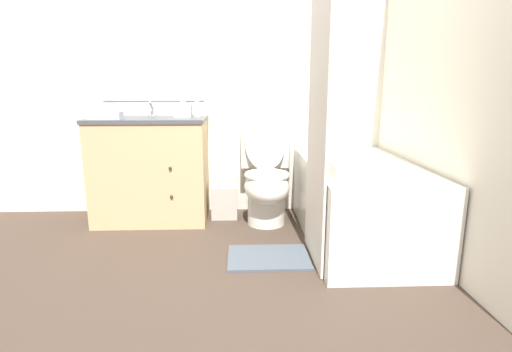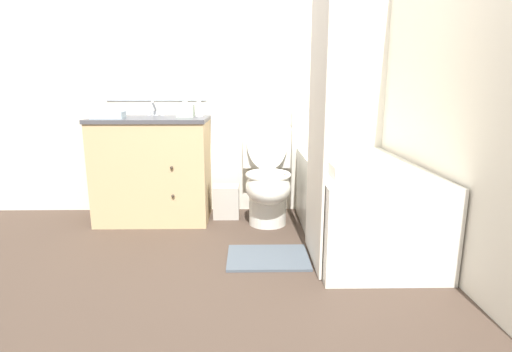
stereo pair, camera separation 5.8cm
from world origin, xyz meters
TOP-DOWN VIEW (x-y plane):
  - ground_plane at (0.00, 0.00)m, footprint 14.00×14.00m
  - wall_back at (-0.01, 1.62)m, footprint 8.00×0.06m
  - wall_right at (1.22, 0.80)m, footprint 0.05×2.59m
  - vanity_cabinet at (-0.74, 1.34)m, footprint 0.90×0.54m
  - sink_faucet at (-0.74, 1.51)m, footprint 0.14×0.12m
  - toilet at (0.18, 1.25)m, footprint 0.39×0.68m
  - bathtub at (0.82, 0.87)m, footprint 0.73×1.45m
  - shower_curtain at (0.44, 0.52)m, footprint 0.02×0.57m
  - wastebasket at (-0.16, 1.38)m, footprint 0.21×0.18m
  - tissue_box at (-0.47, 1.39)m, footprint 0.13×0.12m
  - soap_dispenser at (-0.36, 1.41)m, footprint 0.06×0.06m
  - hand_towel_folded at (-1.03, 1.22)m, footprint 0.24×0.12m
  - bath_towel_folded at (0.66, 0.44)m, footprint 0.27×0.21m
  - bath_mat at (0.16, 0.54)m, footprint 0.52×0.38m

SIDE VIEW (x-z plane):
  - ground_plane at x=0.00m, z-range 0.00..0.00m
  - bath_mat at x=0.16m, z-range 0.00..0.02m
  - wastebasket at x=-0.16m, z-range 0.00..0.27m
  - bathtub at x=0.82m, z-range 0.00..0.56m
  - toilet at x=0.18m, z-range -0.08..0.79m
  - vanity_cabinet at x=-0.74m, z-range 0.01..0.85m
  - bath_towel_folded at x=0.66m, z-range 0.56..0.63m
  - hand_towel_folded at x=-1.03m, z-range 0.84..0.90m
  - sink_faucet at x=-0.74m, z-range 0.81..0.94m
  - tissue_box at x=-0.47m, z-range 0.83..0.95m
  - soap_dispenser at x=-0.36m, z-range 0.83..0.97m
  - shower_curtain at x=0.44m, z-range 0.00..1.92m
  - wall_right at x=1.22m, z-range 0.00..2.50m
  - wall_back at x=-0.01m, z-range 0.00..2.50m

